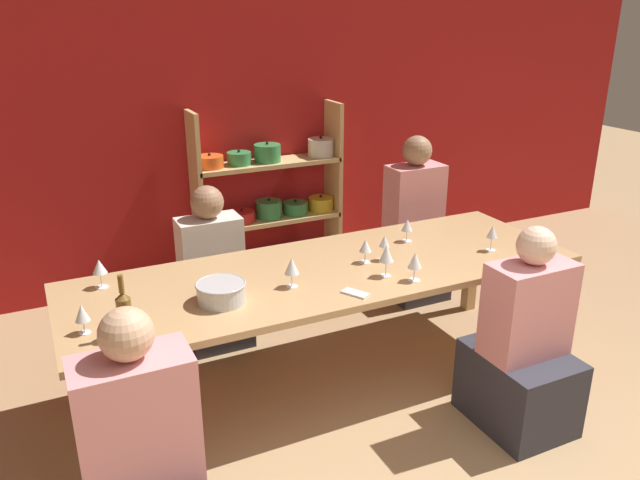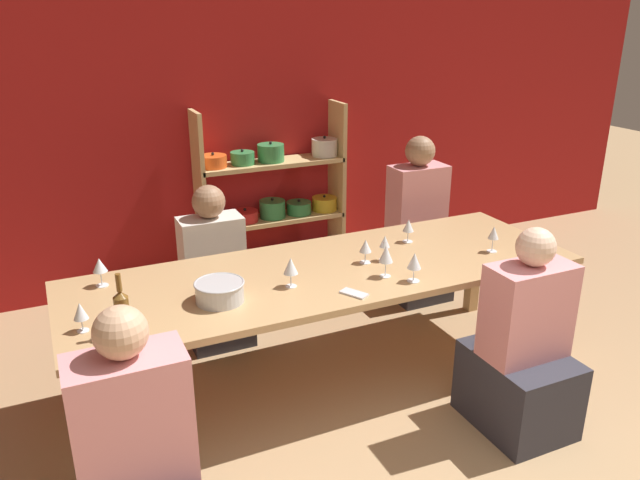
{
  "view_description": "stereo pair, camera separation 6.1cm",
  "coord_description": "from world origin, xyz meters",
  "px_view_note": "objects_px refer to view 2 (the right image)",
  "views": [
    {
      "loc": [
        -1.5,
        -1.12,
        2.22
      ],
      "look_at": [
        0.01,
        2.01,
        0.91
      ],
      "focal_mm": 35.0,
      "sensor_mm": 36.0,
      "label": 1
    },
    {
      "loc": [
        -1.44,
        -1.14,
        2.22
      ],
      "look_at": [
        0.01,
        2.01,
        0.91
      ],
      "focal_mm": 35.0,
      "sensor_mm": 36.0,
      "label": 2
    }
  ],
  "objects_px": {
    "wine_glass_red_d": "(408,226)",
    "wine_glass_red_e": "(366,247)",
    "wine_glass_red_b": "(494,234)",
    "wine_glass_empty_c": "(100,266)",
    "wine_glass_empty_d": "(414,261)",
    "person_near_a": "(139,474)",
    "mixing_bowl": "(220,291)",
    "wine_glass_empty_a": "(80,312)",
    "person_near_b": "(521,358)",
    "wine_glass_white_a": "(528,243)",
    "wine_bottle_green": "(122,312)",
    "person_far_a": "(214,284)",
    "dining_table": "(327,280)",
    "person_far_b": "(415,238)",
    "shelf_unit": "(273,212)",
    "wine_glass_red_a": "(385,243)",
    "cell_phone": "(354,293)",
    "wine_glass_empty_b": "(386,254)",
    "wine_glass_red_c": "(291,267)"
  },
  "relations": [
    {
      "from": "wine_bottle_green",
      "to": "person_far_b",
      "type": "xyz_separation_m",
      "value": [
        2.4,
        1.18,
        -0.41
      ]
    },
    {
      "from": "wine_glass_empty_a",
      "to": "wine_glass_red_b",
      "type": "xyz_separation_m",
      "value": [
        2.45,
        0.01,
        0.02
      ]
    },
    {
      "from": "wine_glass_empty_d",
      "to": "person_near_a",
      "type": "relative_size",
      "value": 0.14
    },
    {
      "from": "mixing_bowl",
      "to": "person_far_b",
      "type": "relative_size",
      "value": 0.2
    },
    {
      "from": "wine_glass_red_a",
      "to": "person_near_a",
      "type": "relative_size",
      "value": 0.13
    },
    {
      "from": "wine_glass_red_b",
      "to": "wine_glass_empty_c",
      "type": "relative_size",
      "value": 1.02
    },
    {
      "from": "wine_glass_empty_a",
      "to": "person_far_b",
      "type": "xyz_separation_m",
      "value": [
        2.57,
        1.06,
        -0.39
      ]
    },
    {
      "from": "wine_glass_red_d",
      "to": "wine_glass_red_e",
      "type": "bearing_deg",
      "value": -155.19
    },
    {
      "from": "wine_glass_red_c",
      "to": "wine_glass_empty_c",
      "type": "xyz_separation_m",
      "value": [
        -0.95,
        0.45,
        0.0
      ]
    },
    {
      "from": "dining_table",
      "to": "wine_glass_empty_c",
      "type": "distance_m",
      "value": 1.29
    },
    {
      "from": "wine_glass_empty_b",
      "to": "person_far_a",
      "type": "bearing_deg",
      "value": 123.9
    },
    {
      "from": "wine_glass_empty_b",
      "to": "wine_glass_empty_c",
      "type": "relative_size",
      "value": 1.15
    },
    {
      "from": "shelf_unit",
      "to": "wine_glass_red_d",
      "type": "relative_size",
      "value": 9.47
    },
    {
      "from": "wine_glass_red_a",
      "to": "cell_phone",
      "type": "distance_m",
      "value": 0.53
    },
    {
      "from": "shelf_unit",
      "to": "dining_table",
      "type": "xyz_separation_m",
      "value": [
        -0.31,
        -1.72,
        0.12
      ]
    },
    {
      "from": "dining_table",
      "to": "wine_glass_empty_d",
      "type": "bearing_deg",
      "value": -44.17
    },
    {
      "from": "wine_glass_empty_d",
      "to": "mixing_bowl",
      "type": "bearing_deg",
      "value": 168.83
    },
    {
      "from": "wine_glass_red_d",
      "to": "dining_table",
      "type": "bearing_deg",
      "value": -164.29
    },
    {
      "from": "person_far_a",
      "to": "person_far_b",
      "type": "height_order",
      "value": "person_far_b"
    },
    {
      "from": "mixing_bowl",
      "to": "wine_glass_empty_c",
      "type": "bearing_deg",
      "value": 139.52
    },
    {
      "from": "mixing_bowl",
      "to": "person_near_b",
      "type": "bearing_deg",
      "value": -24.83
    },
    {
      "from": "wine_glass_red_c",
      "to": "person_far_a",
      "type": "xyz_separation_m",
      "value": [
        -0.18,
        0.98,
        -0.48
      ]
    },
    {
      "from": "dining_table",
      "to": "person_near_b",
      "type": "height_order",
      "value": "person_near_b"
    },
    {
      "from": "wine_glass_empty_a",
      "to": "person_near_b",
      "type": "distance_m",
      "value": 2.3
    },
    {
      "from": "person_near_b",
      "to": "wine_glass_red_e",
      "type": "bearing_deg",
      "value": 122.7
    },
    {
      "from": "wine_glass_empty_b",
      "to": "person_near_a",
      "type": "height_order",
      "value": "person_near_a"
    },
    {
      "from": "wine_glass_red_d",
      "to": "person_near_a",
      "type": "bearing_deg",
      "value": -151.15
    },
    {
      "from": "person_far_a",
      "to": "wine_glass_empty_a",
      "type": "bearing_deg",
      "value": 48.67
    },
    {
      "from": "cell_phone",
      "to": "person_far_b",
      "type": "xyz_separation_m",
      "value": [
        1.21,
        1.24,
        -0.29
      ]
    },
    {
      "from": "mixing_bowl",
      "to": "wine_glass_white_a",
      "type": "xyz_separation_m",
      "value": [
        1.85,
        -0.25,
        0.06
      ]
    },
    {
      "from": "cell_phone",
      "to": "person_near_b",
      "type": "xyz_separation_m",
      "value": [
        0.8,
        -0.46,
        -0.35
      ]
    },
    {
      "from": "wine_glass_red_b",
      "to": "person_far_a",
      "type": "bearing_deg",
      "value": 146.22
    },
    {
      "from": "person_near_a",
      "to": "person_near_b",
      "type": "relative_size",
      "value": 1.01
    },
    {
      "from": "wine_glass_red_e",
      "to": "person_far_a",
      "type": "bearing_deg",
      "value": 130.17
    },
    {
      "from": "shelf_unit",
      "to": "wine_glass_red_a",
      "type": "xyz_separation_m",
      "value": [
        0.07,
        -1.74,
        0.31
      ]
    },
    {
      "from": "wine_glass_red_b",
      "to": "person_far_a",
      "type": "xyz_separation_m",
      "value": [
        -1.54,
        1.03,
        -0.48
      ]
    },
    {
      "from": "mixing_bowl",
      "to": "person_near_b",
      "type": "distance_m",
      "value": 1.68
    },
    {
      "from": "wine_glass_red_e",
      "to": "person_far_a",
      "type": "relative_size",
      "value": 0.13
    },
    {
      "from": "mixing_bowl",
      "to": "person_near_b",
      "type": "height_order",
      "value": "person_near_b"
    },
    {
      "from": "shelf_unit",
      "to": "mixing_bowl",
      "type": "distance_m",
      "value": 2.13
    },
    {
      "from": "person_near_a",
      "to": "wine_glass_red_a",
      "type": "bearing_deg",
      "value": 27.62
    },
    {
      "from": "wine_glass_red_b",
      "to": "person_near_a",
      "type": "xyz_separation_m",
      "value": [
        -2.34,
        -0.7,
        -0.46
      ]
    },
    {
      "from": "mixing_bowl",
      "to": "wine_glass_red_c",
      "type": "distance_m",
      "value": 0.41
    },
    {
      "from": "wine_glass_empty_d",
      "to": "cell_phone",
      "type": "xyz_separation_m",
      "value": [
        -0.38,
        -0.01,
        -0.12
      ]
    },
    {
      "from": "mixing_bowl",
      "to": "wine_glass_empty_a",
      "type": "height_order",
      "value": "wine_glass_empty_a"
    },
    {
      "from": "dining_table",
      "to": "wine_glass_empty_d",
      "type": "distance_m",
      "value": 0.55
    },
    {
      "from": "mixing_bowl",
      "to": "wine_glass_empty_c",
      "type": "relative_size",
      "value": 1.61
    },
    {
      "from": "wine_glass_red_a",
      "to": "person_far_b",
      "type": "height_order",
      "value": "person_far_b"
    },
    {
      "from": "wine_glass_red_d",
      "to": "wine_glass_red_e",
      "type": "height_order",
      "value": "wine_glass_red_d"
    },
    {
      "from": "wine_bottle_green",
      "to": "wine_glass_red_b",
      "type": "height_order",
      "value": "wine_bottle_green"
    }
  ]
}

